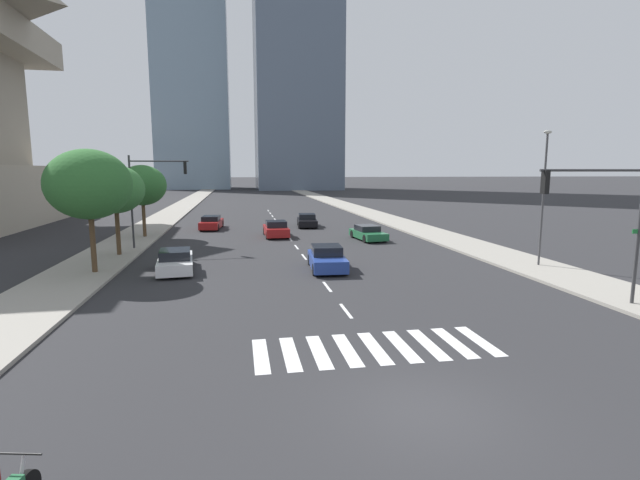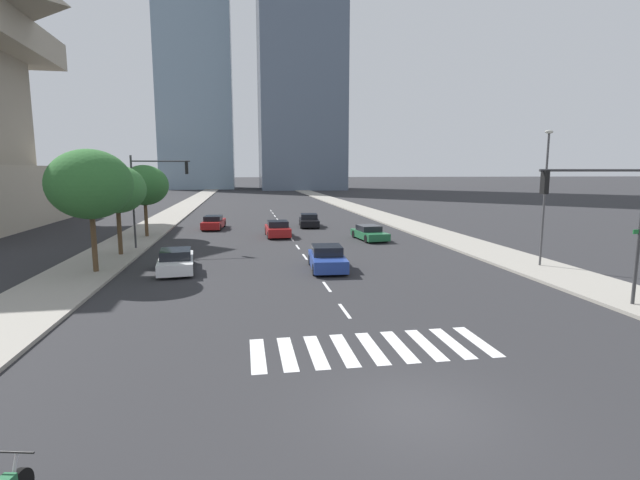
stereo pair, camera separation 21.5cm
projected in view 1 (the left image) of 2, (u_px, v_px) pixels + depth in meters
ground_plane at (424, 411)px, 10.88m from camera, size 800.00×800.00×0.00m
sidewalk_east at (427, 232)px, 42.27m from camera, size 4.00×260.00×0.15m
sidewalk_west at (133, 239)px, 37.90m from camera, size 4.00×260.00×0.15m
crosswalk_near at (375, 348)px, 14.77m from camera, size 7.65×2.75×0.01m
lane_divider_center at (285, 233)px, 42.04m from camera, size 0.14×50.00×0.01m
sedan_blue_0 at (327, 259)px, 26.41m from camera, size 2.14×4.33×1.36m
sedan_white_1 at (175, 261)px, 25.85m from camera, size 2.28×4.77×1.27m
sedan_red_2 at (276, 229)px, 39.56m from camera, size 2.00×4.25×1.37m
sedan_red_3 at (211, 223)px, 44.79m from camera, size 2.19×4.81×1.29m
sedan_green_4 at (368, 233)px, 37.79m from camera, size 2.25×4.42×1.17m
sedan_black_5 at (307, 221)px, 46.72m from camera, size 2.22×4.46×1.28m
traffic_signal_near at (604, 206)px, 18.35m from camera, size 4.93×0.28×5.85m
traffic_signal_far at (151, 186)px, 32.51m from camera, size 4.28×0.28×6.49m
street_lamp_east at (544, 188)px, 26.42m from camera, size 0.50×0.24×7.67m
street_tree_nearest at (89, 185)px, 24.50m from camera, size 4.36×4.36×6.57m
street_tree_second at (115, 189)px, 29.77m from camera, size 3.65×3.65×5.81m
street_tree_third at (142, 185)px, 38.19m from camera, size 3.90×3.90×5.90m
office_tower_center_skyline at (296, 42)px, 135.84m from camera, size 24.45×23.22×95.61m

